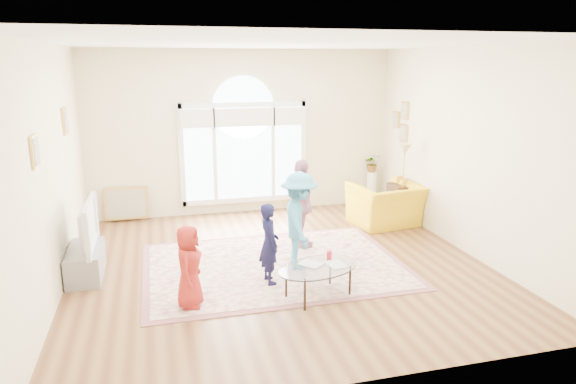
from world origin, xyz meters
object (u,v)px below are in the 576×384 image
object	(u,v)px
television	(82,225)
area_rug	(274,265)
armchair	(386,205)
coffee_table	(318,268)
tv_console	(86,262)

from	to	relation	value
television	area_rug	bearing A→B (deg)	-6.50
armchair	coffee_table	bearing A→B (deg)	41.55
tv_console	area_rug	bearing A→B (deg)	-6.48
coffee_table	armchair	world-z (taller)	armchair
area_rug	television	bearing A→B (deg)	173.50
area_rug	tv_console	size ratio (longest dim) A/B	3.60
area_rug	television	world-z (taller)	television
area_rug	television	size ratio (longest dim) A/B	3.07
area_rug	tv_console	xyz separation A→B (m)	(-2.66, 0.30, 0.20)
coffee_table	armchair	bearing A→B (deg)	30.98
television	coffee_table	distance (m)	3.32
television	coffee_table	size ratio (longest dim) A/B	0.90
area_rug	coffee_table	bearing A→B (deg)	-74.99
television	armchair	xyz separation A→B (m)	(5.11, 1.12, -0.37)
area_rug	coffee_table	size ratio (longest dim) A/B	2.77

